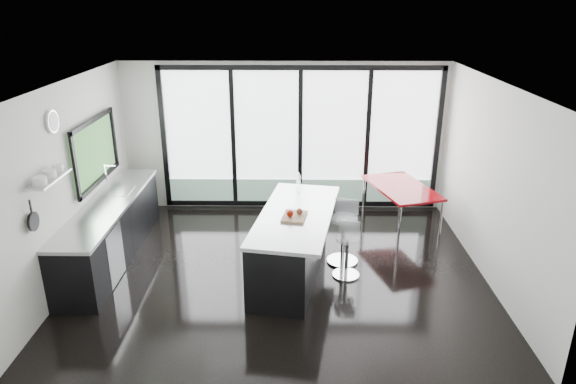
{
  "coord_description": "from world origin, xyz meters",
  "views": [
    {
      "loc": [
        0.19,
        -6.83,
        3.89
      ],
      "look_at": [
        0.1,
        0.3,
        1.15
      ],
      "focal_mm": 32.0,
      "sensor_mm": 36.0,
      "label": 1
    }
  ],
  "objects_px": {
    "red_table": "(400,208)",
    "island": "(291,243)",
    "bar_stool_far": "(343,240)",
    "bar_stool_near": "(347,257)"
  },
  "relations": [
    {
      "from": "island",
      "to": "red_table",
      "type": "relative_size",
      "value": 1.68
    },
    {
      "from": "bar_stool_near",
      "to": "red_table",
      "type": "xyz_separation_m",
      "value": [
        1.08,
        1.64,
        0.08
      ]
    },
    {
      "from": "island",
      "to": "bar_stool_far",
      "type": "height_order",
      "value": "island"
    },
    {
      "from": "red_table",
      "to": "bar_stool_near",
      "type": "bearing_deg",
      "value": -123.4
    },
    {
      "from": "island",
      "to": "red_table",
      "type": "distance_m",
      "value": 2.46
    },
    {
      "from": "bar_stool_near",
      "to": "island",
      "type": "bearing_deg",
      "value": -170.89
    },
    {
      "from": "red_table",
      "to": "island",
      "type": "bearing_deg",
      "value": -140.65
    },
    {
      "from": "island",
      "to": "bar_stool_far",
      "type": "distance_m",
      "value": 0.88
    },
    {
      "from": "island",
      "to": "red_table",
      "type": "bearing_deg",
      "value": 39.35
    },
    {
      "from": "island",
      "to": "bar_stool_far",
      "type": "bearing_deg",
      "value": 23.12
    }
  ]
}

